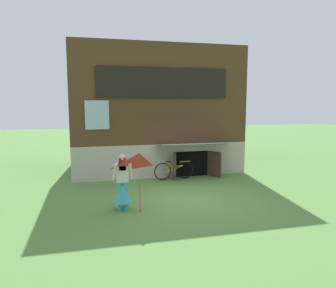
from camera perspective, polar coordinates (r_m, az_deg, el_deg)
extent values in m
plane|color=#56843D|center=(10.45, 3.10, -9.69)|extent=(60.00, 60.00, 0.00)
cube|color=#ADA393|center=(15.61, -3.01, -1.37)|extent=(7.27, 5.22, 1.38)
cube|color=#4C331E|center=(15.43, -3.08, 8.66)|extent=(7.27, 5.22, 4.06)
cube|color=black|center=(12.87, -0.77, 10.86)|extent=(5.26, 0.08, 1.18)
cube|color=#9EB7C6|center=(12.88, -0.79, 10.85)|extent=(5.10, 0.04, 1.06)
cube|color=#9EB7C6|center=(12.51, -12.51, 5.06)|extent=(0.90, 0.06, 1.10)
cube|color=black|center=(13.45, 4.36, -3.52)|extent=(1.40, 0.03, 1.05)
cube|color=#3D2B1E|center=(12.94, 1.19, -3.94)|extent=(0.22, 0.70, 1.05)
cube|color=#3D2B1E|center=(13.48, 8.18, -3.55)|extent=(0.40, 0.64, 1.05)
cube|color=gray|center=(12.81, 5.17, 0.02)|extent=(3.17, 1.09, 0.18)
cylinder|color=teal|center=(9.37, -8.54, -9.17)|extent=(0.14, 0.14, 0.82)
cylinder|color=teal|center=(9.38, -7.56, -9.13)|extent=(0.14, 0.14, 0.82)
cone|color=teal|center=(9.34, -8.07, -8.42)|extent=(0.52, 0.52, 0.62)
cube|color=beige|center=(9.20, -8.13, -4.95)|extent=(0.34, 0.20, 0.58)
cylinder|color=beige|center=(9.07, -9.45, -4.96)|extent=(0.17, 0.33, 0.54)
cylinder|color=beige|center=(9.12, -6.69, -4.84)|extent=(0.17, 0.33, 0.54)
cube|color=maroon|center=(9.09, -8.12, -3.54)|extent=(0.20, 0.08, 0.36)
sphere|color=#D8AD8E|center=(9.12, -8.18, -2.47)|extent=(0.22, 0.22, 0.22)
pyramid|color=red|center=(8.65, -5.10, -4.34)|extent=(1.02, 0.83, 0.56)
cylinder|color=beige|center=(9.02, -5.73, -5.82)|extent=(0.01, 0.63, 0.48)
cylinder|color=red|center=(9.15, -5.00, -9.61)|extent=(0.03, 0.03, 0.80)
torus|color=black|center=(13.06, 3.04, -4.62)|extent=(0.70, 0.10, 0.70)
torus|color=black|center=(12.74, -0.97, -4.91)|extent=(0.70, 0.10, 0.70)
cylinder|color=gold|center=(12.86, 1.06, -3.98)|extent=(0.72, 0.09, 0.04)
cylinder|color=gold|center=(12.88, 1.06, -4.48)|extent=(0.78, 0.10, 0.28)
cylinder|color=gold|center=(12.78, 0.05, -4.05)|extent=(0.04, 0.04, 0.39)
cube|color=black|center=(12.74, 0.05, -3.18)|extent=(0.20, 0.08, 0.05)
cylinder|color=gold|center=(12.99, 3.05, -3.13)|extent=(0.44, 0.06, 0.03)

